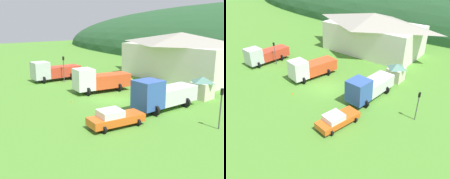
% 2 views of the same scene
% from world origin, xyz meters
% --- Properties ---
extents(ground_plane, '(200.00, 200.00, 0.00)m').
position_xyz_m(ground_plane, '(0.00, 0.00, 0.00)').
color(ground_plane, '#4C842D').
extents(depot_building, '(19.33, 10.80, 7.52)m').
position_xyz_m(depot_building, '(-3.24, 17.53, 3.88)').
color(depot_building, white).
rests_on(depot_building, ground).
extents(play_shed_cream, '(2.38, 2.47, 2.76)m').
position_xyz_m(play_shed_cream, '(6.37, 8.67, 1.42)').
color(play_shed_cream, beige).
rests_on(play_shed_cream, ground).
extents(tow_truck_silver, '(3.57, 7.88, 3.17)m').
position_xyz_m(tow_truck_silver, '(-14.93, 0.25, 1.58)').
color(tow_truck_silver, silver).
rests_on(tow_truck_silver, ground).
extents(heavy_rig_white, '(4.19, 7.96, 3.30)m').
position_xyz_m(heavy_rig_white, '(-4.47, 1.23, 1.63)').
color(heavy_rig_white, white).
rests_on(heavy_rig_white, ground).
extents(box_truck_blue, '(3.53, 8.03, 3.44)m').
position_xyz_m(box_truck_blue, '(5.94, 1.52, 1.69)').
color(box_truck_blue, '#3356AD').
rests_on(box_truck_blue, ground).
extents(service_pickup_orange, '(2.96, 5.40, 1.66)m').
position_xyz_m(service_pickup_orange, '(6.45, -5.54, 0.83)').
color(service_pickup_orange, '#DF5B1C').
rests_on(service_pickup_orange, ground).
extents(traffic_light_west, '(0.20, 0.32, 4.00)m').
position_xyz_m(traffic_light_west, '(-12.88, 0.97, 2.46)').
color(traffic_light_west, '#4C4C51').
rests_on(traffic_light_west, ground).
extents(traffic_light_east, '(0.20, 0.32, 3.65)m').
position_xyz_m(traffic_light_east, '(12.79, 0.99, 2.27)').
color(traffic_light_east, '#4C4C51').
rests_on(traffic_light_east, ground).
extents(traffic_cone_near_pickup, '(0.36, 0.36, 0.54)m').
position_xyz_m(traffic_cone_near_pickup, '(-2.64, -4.23, 0.00)').
color(traffic_cone_near_pickup, orange).
rests_on(traffic_cone_near_pickup, ground).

